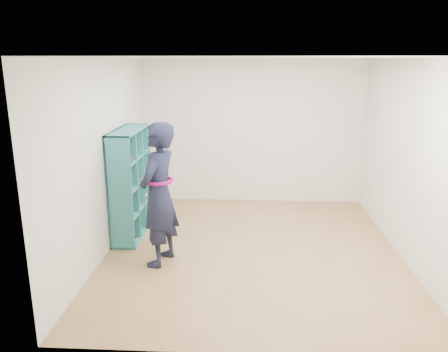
{
  "coord_description": "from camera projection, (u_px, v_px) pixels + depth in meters",
  "views": [
    {
      "loc": [
        -0.09,
        -5.64,
        2.57
      ],
      "look_at": [
        -0.42,
        0.3,
        0.99
      ],
      "focal_mm": 35.0,
      "sensor_mm": 36.0,
      "label": 1
    }
  ],
  "objects": [
    {
      "name": "floor",
      "position": [
        252.0,
        250.0,
        6.1
      ],
      "size": [
        4.5,
        4.5,
        0.0
      ],
      "primitive_type": "plane",
      "color": "#926842",
      "rests_on": "ground"
    },
    {
      "name": "ceiling",
      "position": [
        256.0,
        58.0,
        5.43
      ],
      "size": [
        4.5,
        4.5,
        0.0
      ],
      "primitive_type": "plane",
      "color": "white",
      "rests_on": "wall_back"
    },
    {
      "name": "wall_left",
      "position": [
        105.0,
        158.0,
        5.87
      ],
      "size": [
        0.02,
        4.5,
        2.6
      ],
      "primitive_type": "cube",
      "color": "white",
      "rests_on": "floor"
    },
    {
      "name": "wall_right",
      "position": [
        408.0,
        161.0,
        5.66
      ],
      "size": [
        0.02,
        4.5,
        2.6
      ],
      "primitive_type": "cube",
      "color": "white",
      "rests_on": "floor"
    },
    {
      "name": "wall_back",
      "position": [
        253.0,
        132.0,
        7.94
      ],
      "size": [
        4.0,
        0.02,
        2.6
      ],
      "primitive_type": "cube",
      "color": "white",
      "rests_on": "floor"
    },
    {
      "name": "wall_front",
      "position": [
        257.0,
        219.0,
        3.6
      ],
      "size": [
        4.0,
        0.02,
        2.6
      ],
      "primitive_type": "cube",
      "color": "white",
      "rests_on": "floor"
    },
    {
      "name": "bookshelf",
      "position": [
        129.0,
        185.0,
        6.48
      ],
      "size": [
        0.35,
        1.21,
        1.61
      ],
      "color": "teal",
      "rests_on": "floor"
    },
    {
      "name": "person",
      "position": [
        159.0,
        195.0,
        5.5
      ],
      "size": [
        0.6,
        0.77,
        1.85
      ],
      "rotation": [
        0.0,
        0.0,
        -1.83
      ],
      "color": "black",
      "rests_on": "floor"
    },
    {
      "name": "smartphone",
      "position": [
        150.0,
        183.0,
        5.59
      ],
      "size": [
        0.03,
        0.09,
        0.13
      ],
      "rotation": [
        0.31,
        0.0,
        -0.23
      ],
      "color": "silver",
      "rests_on": "person"
    }
  ]
}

